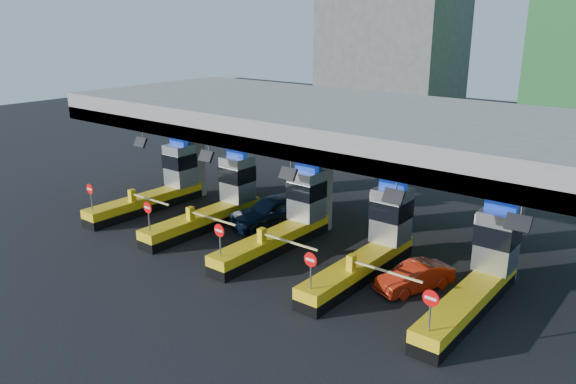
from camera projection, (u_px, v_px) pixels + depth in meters
The scene contains 10 objects.
ground at pixel (285, 246), 28.83m from camera, with size 120.00×120.00×0.00m, color black.
toll_canopy at pixel (320, 120), 29.14m from camera, with size 28.00×12.09×7.00m.
toll_lane_far_left at pixel (162, 184), 34.57m from camera, with size 4.43×8.00×4.16m.
toll_lane_left at pixel (219, 200), 31.60m from camera, with size 4.43×8.00×4.16m.
toll_lane_center at pixel (289, 219), 28.62m from camera, with size 4.43×8.00×4.16m.
toll_lane_right at pixel (374, 242), 25.64m from camera, with size 4.43×8.00×4.16m.
toll_lane_far_right at pixel (482, 272), 22.66m from camera, with size 4.43×8.00×4.16m.
bg_building_concrete at pixel (392, 39), 61.34m from camera, with size 14.00×10.00×18.00m, color #4C4C49.
van at pixel (275, 211), 31.36m from camera, with size 2.12×5.26×1.79m, color black.
red_car at pixel (415, 277), 24.04m from camera, with size 1.24×3.57×1.18m, color #A7200C.
Camera 1 is at (16.77, -20.77, 11.23)m, focal length 35.00 mm.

